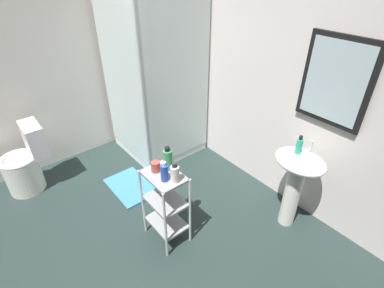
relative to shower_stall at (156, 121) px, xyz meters
The scene contains 14 objects.
ground_plane 1.77m from the shower_stall, 46.00° to the right, with size 4.20×4.20×0.02m, color #243331.
wall_back 1.56m from the shower_stall, 27.72° to the left, with size 4.20×0.14×2.50m.
wall_left 1.60m from the shower_stall, 118.66° to the right, with size 0.10×4.20×2.50m, color silver.
shower_stall is the anchor object (origin of this frame).
pedestal_sink 1.88m from the shower_stall, ahead, with size 0.46×0.37×0.81m.
sink_faucet 1.94m from the shower_stall, 12.70° to the left, with size 0.03×0.03×0.10m, color silver.
toilet 1.55m from the shower_stall, 101.15° to the right, with size 0.37×0.49×0.76m.
storage_cart 1.44m from the shower_stall, 30.13° to the right, with size 0.38×0.28×0.74m.
hand_soap_bottle 1.88m from the shower_stall, ahead, with size 0.05×0.05×0.17m.
body_wash_bottle_green 1.41m from the shower_stall, 28.24° to the right, with size 0.08×0.08×0.21m.
shampoo_bottle_blue 1.55m from the shower_stall, 29.94° to the right, with size 0.06×0.06×0.18m.
lotion_bottle_white 1.58m from the shower_stall, 26.99° to the right, with size 0.07×0.07×0.18m.
rinse_cup 1.42m from the shower_stall, 32.60° to the right, with size 0.08×0.08×0.09m, color #B24742.
bath_mat 0.90m from the shower_stall, 57.86° to the right, with size 0.60×0.40×0.02m, color teal.
Camera 1 is at (1.65, -0.49, 2.26)m, focal length 27.35 mm.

